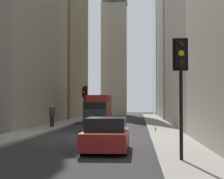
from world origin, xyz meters
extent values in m
plane|color=#302D30|center=(0.00, 0.00, 0.00)|extent=(135.00, 135.00, 0.00)
cube|color=#A8A399|center=(0.00, 4.50, 0.07)|extent=(90.00, 2.20, 0.14)
cube|color=#A8A399|center=(0.00, -4.50, 0.07)|extent=(90.00, 2.20, 0.14)
cube|color=#B7B2A5|center=(31.10, -10.60, 12.86)|extent=(17.03, 10.00, 25.71)
cube|color=#9E8966|center=(31.43, 10.60, 13.61)|extent=(16.62, 10.00, 27.23)
cube|color=beige|center=(43.90, 1.58, 9.60)|extent=(4.30, 4.30, 19.19)
cube|color=red|center=(16.76, 1.40, 1.54)|extent=(4.60, 2.25, 2.60)
cube|color=#38383D|center=(13.56, 1.40, 1.19)|extent=(1.90, 2.25, 1.90)
cube|color=black|center=(13.56, 1.40, 1.79)|extent=(1.92, 2.09, 0.64)
cylinder|color=black|center=(13.56, 0.41, 0.44)|extent=(0.88, 0.28, 0.88)
cylinder|color=black|center=(13.56, 2.38, 0.44)|extent=(0.88, 0.28, 0.88)
cylinder|color=black|center=(18.16, 0.41, 0.44)|extent=(0.88, 0.28, 0.88)
cylinder|color=black|center=(18.16, 2.38, 0.44)|extent=(0.88, 0.28, 0.88)
cube|color=maroon|center=(-7.40, -1.40, 0.53)|extent=(4.30, 1.78, 0.70)
cube|color=black|center=(-7.60, -1.40, 1.15)|extent=(2.10, 1.58, 0.54)
cylinder|color=black|center=(-6.05, -2.18, 0.32)|extent=(0.64, 0.22, 0.64)
cylinder|color=black|center=(-6.05, -0.62, 0.32)|extent=(0.64, 0.22, 0.64)
cylinder|color=black|center=(-8.75, -2.18, 0.32)|extent=(0.64, 0.22, 0.64)
cylinder|color=black|center=(-8.75, -0.62, 0.32)|extent=(0.64, 0.22, 0.64)
cylinder|color=black|center=(-10.63, -4.16, 1.67)|extent=(0.12, 0.12, 3.06)
cube|color=black|center=(-10.63, -4.16, 3.65)|extent=(0.28, 0.32, 0.90)
cube|color=black|center=(-10.47, -4.16, 3.65)|extent=(0.03, 0.52, 1.10)
sphere|color=black|center=(-10.79, -4.16, 3.95)|extent=(0.20, 0.20, 0.20)
sphere|color=orange|center=(-10.79, -4.16, 3.65)|extent=(0.20, 0.20, 0.20)
sphere|color=black|center=(-10.79, -4.16, 3.35)|extent=(0.20, 0.20, 0.20)
cylinder|color=black|center=(22.61, 3.83, 1.51)|extent=(0.12, 0.12, 2.74)
cube|color=black|center=(22.61, 3.83, 3.33)|extent=(0.28, 0.32, 0.90)
cube|color=black|center=(22.77, 3.83, 3.33)|extent=(0.03, 0.52, 1.10)
sphere|color=black|center=(22.45, 3.83, 3.63)|extent=(0.20, 0.20, 0.20)
sphere|color=orange|center=(22.45, 3.83, 3.33)|extent=(0.20, 0.20, 0.20)
sphere|color=black|center=(22.45, 3.83, 3.03)|extent=(0.20, 0.20, 0.20)
cylinder|color=black|center=(23.32, 3.82, 1.63)|extent=(0.12, 0.12, 2.98)
cube|color=black|center=(23.32, 3.82, 3.57)|extent=(0.28, 0.32, 0.90)
cube|color=black|center=(23.47, 3.82, 3.57)|extent=(0.03, 0.52, 1.10)
sphere|color=red|center=(23.16, 3.82, 3.87)|extent=(0.20, 0.20, 0.20)
sphere|color=black|center=(23.16, 3.82, 3.57)|extent=(0.20, 0.20, 0.20)
sphere|color=black|center=(23.16, 3.82, 3.27)|extent=(0.20, 0.20, 0.20)
cylinder|color=black|center=(6.92, 4.07, 0.59)|extent=(0.16, 0.16, 0.89)
cylinder|color=black|center=(6.92, 4.24, 0.59)|extent=(0.16, 0.16, 0.89)
cube|color=#4C3828|center=(6.92, 4.15, 1.35)|extent=(0.26, 0.44, 0.63)
sphere|color=beige|center=(6.92, 4.15, 1.81)|extent=(0.22, 0.22, 0.22)
cylinder|color=#236033|center=(2.80, -3.85, 0.24)|extent=(0.07, 0.07, 0.20)
cylinder|color=#236033|center=(2.80, -3.85, 0.38)|extent=(0.03, 0.03, 0.07)
camera|label=1|loc=(-23.71, -2.78, 2.00)|focal=62.67mm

